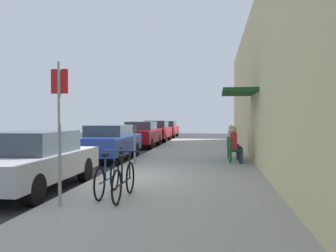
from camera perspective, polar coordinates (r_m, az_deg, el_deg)
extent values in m
plane|color=#2D2D30|center=(10.05, -11.16, -8.54)|extent=(60.00, 60.00, 0.00)
cube|color=#9E9B93|center=(11.54, 2.85, -6.94)|extent=(4.50, 32.00, 0.12)
cube|color=beige|center=(11.54, 14.93, 7.34)|extent=(0.30, 32.00, 5.87)
cube|color=#19471E|center=(12.81, 11.01, 5.25)|extent=(1.10, 2.80, 0.12)
cube|color=#B7B7BC|center=(9.10, -20.71, -5.83)|extent=(1.80, 4.40, 0.56)
cube|color=#333D47|center=(9.19, -20.30, -2.40)|extent=(1.48, 2.11, 0.52)
cylinder|color=black|center=(10.05, -12.96, -6.71)|extent=(0.22, 0.64, 0.64)
cylinder|color=black|center=(10.70, -20.98, -6.27)|extent=(0.22, 0.64, 0.64)
cylinder|color=black|center=(7.59, -20.30, -9.38)|extent=(0.22, 0.64, 0.64)
cube|color=navy|center=(14.74, -9.37, -2.82)|extent=(1.80, 4.40, 0.67)
cube|color=#333D47|center=(14.86, -9.21, -0.67)|extent=(1.48, 2.11, 0.42)
cylinder|color=black|center=(15.88, -5.19, -3.72)|extent=(0.22, 0.64, 0.64)
cylinder|color=black|center=(16.30, -10.64, -3.61)|extent=(0.22, 0.64, 0.64)
cylinder|color=black|center=(13.25, -7.80, -4.74)|extent=(0.22, 0.64, 0.64)
cylinder|color=black|center=(13.75, -14.20, -4.55)|extent=(0.22, 0.64, 0.64)
cube|color=maroon|center=(20.87, -4.30, -1.55)|extent=(1.80, 4.40, 0.70)
cube|color=#333D47|center=(21.00, -4.22, 0.06)|extent=(1.48, 2.11, 0.47)
cylinder|color=black|center=(22.09, -1.56, -2.30)|extent=(0.22, 0.64, 0.64)
cylinder|color=black|center=(22.39, -5.56, -2.25)|extent=(0.22, 0.64, 0.64)
cylinder|color=black|center=(19.41, -2.83, -2.80)|extent=(0.22, 0.64, 0.64)
cylinder|color=black|center=(19.75, -7.36, -2.74)|extent=(0.22, 0.64, 0.64)
cube|color=maroon|center=(26.15, -1.88, -0.99)|extent=(1.80, 4.40, 0.67)
cube|color=#333D47|center=(26.28, -1.83, 0.31)|extent=(1.48, 2.11, 0.50)
cylinder|color=black|center=(27.40, 0.23, -1.59)|extent=(0.22, 0.64, 0.64)
cylinder|color=black|center=(27.64, -3.03, -1.57)|extent=(0.22, 0.64, 0.64)
cylinder|color=black|center=(24.70, -0.58, -1.91)|extent=(0.22, 0.64, 0.64)
cylinder|color=black|center=(24.97, -4.19, -1.88)|extent=(0.22, 0.64, 0.64)
cube|color=maroon|center=(31.48, -0.27, -0.63)|extent=(1.80, 4.40, 0.64)
cube|color=#333D47|center=(31.61, -0.23, 0.38)|extent=(1.48, 2.11, 0.46)
cylinder|color=black|center=(32.75, 1.43, -1.11)|extent=(0.22, 0.64, 0.64)
cylinder|color=black|center=(32.95, -1.31, -1.10)|extent=(0.22, 0.64, 0.64)
cylinder|color=black|center=(30.04, 0.88, -1.33)|extent=(0.22, 0.64, 0.64)
cylinder|color=black|center=(30.27, -2.10, -1.31)|extent=(0.22, 0.64, 0.64)
cylinder|color=slate|center=(12.37, -5.25, -3.54)|extent=(0.07, 0.07, 1.10)
cube|color=#383D42|center=(12.33, -5.26, -0.48)|extent=(0.12, 0.10, 0.22)
cylinder|color=gray|center=(6.79, -16.70, -1.25)|extent=(0.06, 0.06, 2.60)
cube|color=red|center=(6.83, -16.69, 6.74)|extent=(0.32, 0.02, 0.44)
torus|color=black|center=(8.13, -8.38, -7.66)|extent=(0.04, 0.66, 0.66)
torus|color=black|center=(7.14, -10.72, -8.93)|extent=(0.04, 0.66, 0.66)
cylinder|color=#1E4C8C|center=(7.63, -9.47, -8.26)|extent=(0.04, 1.05, 0.04)
cylinder|color=#1E4C8C|center=(7.45, -9.82, -6.55)|extent=(0.04, 0.04, 0.50)
cube|color=black|center=(7.42, -9.83, -4.48)|extent=(0.10, 0.20, 0.06)
cylinder|color=#1E4C8C|center=(8.04, -8.48, -5.75)|extent=(0.03, 0.03, 0.56)
cylinder|color=#1E4C8C|center=(8.01, -8.49, -3.76)|extent=(0.46, 0.03, 0.03)
torus|color=black|center=(7.76, -5.96, -8.08)|extent=(0.04, 0.66, 0.66)
torus|color=black|center=(6.76, -8.07, -9.50)|extent=(0.04, 0.66, 0.66)
cylinder|color=black|center=(7.26, -6.94, -8.74)|extent=(0.04, 1.05, 0.04)
cylinder|color=black|center=(7.08, -7.25, -6.96)|extent=(0.04, 0.04, 0.50)
cube|color=black|center=(7.04, -7.26, -4.79)|extent=(0.10, 0.20, 0.06)
cylinder|color=black|center=(7.67, -6.05, -6.08)|extent=(0.03, 0.03, 0.56)
cylinder|color=black|center=(7.64, -6.06, -4.00)|extent=(0.46, 0.03, 0.03)
cylinder|color=#14592D|center=(13.12, 11.34, -4.70)|extent=(0.04, 0.04, 0.45)
cylinder|color=#14592D|center=(12.75, 11.54, -4.88)|extent=(0.04, 0.04, 0.45)
cylinder|color=#14592D|center=(13.09, 9.68, -4.71)|extent=(0.04, 0.04, 0.45)
cylinder|color=#14592D|center=(12.71, 9.83, -4.89)|extent=(0.04, 0.04, 0.45)
cube|color=#14592D|center=(12.89, 10.60, -3.74)|extent=(0.46, 0.46, 0.03)
cube|color=#14592D|center=(12.86, 9.70, -2.83)|extent=(0.05, 0.44, 0.40)
cylinder|color=#232838|center=(13.03, 11.34, -4.70)|extent=(0.11, 0.11, 0.47)
cylinder|color=#232838|center=(13.00, 10.78, -3.67)|extent=(0.37, 0.16, 0.14)
cylinder|color=#232838|center=(12.84, 11.45, -4.79)|extent=(0.11, 0.11, 0.47)
cylinder|color=#232838|center=(12.80, 10.87, -3.75)|extent=(0.37, 0.16, 0.14)
cube|color=#B22626|center=(12.86, 10.25, -2.38)|extent=(0.24, 0.37, 0.56)
sphere|color=tan|center=(12.84, 10.26, -0.56)|extent=(0.22, 0.22, 0.22)
cylinder|color=#14592D|center=(14.05, 10.86, -4.30)|extent=(0.04, 0.04, 0.45)
cylinder|color=#14592D|center=(13.70, 11.43, -4.45)|extent=(0.04, 0.04, 0.45)
cylinder|color=#14592D|center=(13.92, 9.39, -4.35)|extent=(0.04, 0.04, 0.45)
cylinder|color=#14592D|center=(13.57, 9.93, -4.50)|extent=(0.04, 0.04, 0.45)
cube|color=#14592D|center=(13.79, 10.41, -3.41)|extent=(0.55, 0.55, 0.03)
cube|color=#14592D|center=(13.70, 9.61, -2.57)|extent=(0.16, 0.43, 0.40)
cylinder|color=#232838|center=(13.97, 10.95, -4.29)|extent=(0.11, 0.11, 0.47)
cylinder|color=#232838|center=(13.90, 10.45, -3.35)|extent=(0.39, 0.24, 0.14)
cylinder|color=#232838|center=(13.78, 11.25, -4.37)|extent=(0.11, 0.11, 0.47)
cylinder|color=#232838|center=(13.71, 10.75, -3.41)|extent=(0.39, 0.24, 0.14)
cube|color=#CCB28C|center=(13.74, 10.10, -2.15)|extent=(0.32, 0.41, 0.56)
sphere|color=tan|center=(13.72, 10.10, -0.44)|extent=(0.22, 0.22, 0.22)
cylinder|color=#14592D|center=(15.02, 10.96, -3.94)|extent=(0.04, 0.04, 0.45)
cylinder|color=#14592D|center=(14.64, 10.92, -4.07)|extent=(0.04, 0.04, 0.45)
cylinder|color=#14592D|center=(15.04, 9.51, -3.93)|extent=(0.04, 0.04, 0.45)
cylinder|color=#14592D|center=(14.66, 9.43, -4.06)|extent=(0.04, 0.04, 0.45)
cube|color=#14592D|center=(14.82, 10.21, -3.08)|extent=(0.48, 0.48, 0.03)
cube|color=#14592D|center=(14.81, 9.42, -2.28)|extent=(0.07, 0.44, 0.40)
cylinder|color=#232838|center=(14.93, 10.91, -3.93)|extent=(0.11, 0.11, 0.47)
cylinder|color=#232838|center=(14.91, 10.42, -3.03)|extent=(0.37, 0.17, 0.14)
cylinder|color=#232838|center=(14.73, 10.89, -4.00)|extent=(0.11, 0.11, 0.47)
cylinder|color=#232838|center=(14.72, 10.39, -3.09)|extent=(0.37, 0.17, 0.14)
cube|color=#595960|center=(14.80, 9.90, -1.90)|extent=(0.25, 0.38, 0.56)
sphere|color=tan|center=(14.78, 9.91, -0.31)|extent=(0.22, 0.22, 0.22)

